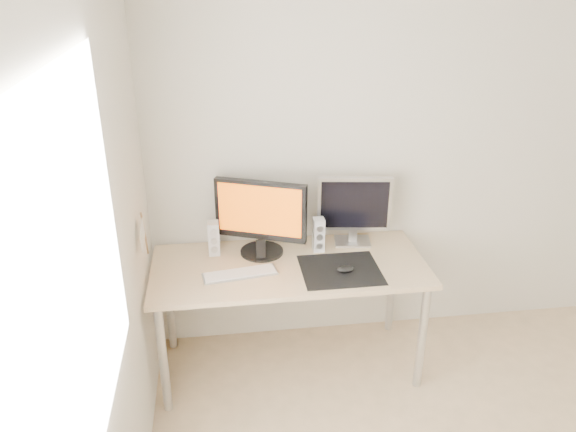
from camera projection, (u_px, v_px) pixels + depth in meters
wall_back at (429, 153)px, 3.51m from camera, size 3.50×0.00×3.50m
wall_left at (86, 353)px, 1.71m from camera, size 0.00×3.50×3.50m
window_pane at (77, 283)px, 1.61m from camera, size 0.00×1.30×1.30m
mousepad at (340, 270)px, 3.21m from camera, size 0.45×0.40×0.00m
mouse at (345, 269)px, 3.18m from camera, size 0.10×0.06×0.04m
desk at (289, 276)px, 3.31m from camera, size 1.60×0.70×0.73m
main_monitor at (261, 215)px, 3.29m from camera, size 0.53×0.34×0.47m
second_monitor at (354, 207)px, 3.43m from camera, size 0.45×0.19×0.43m
speaker_left at (214, 238)px, 3.35m from camera, size 0.07×0.08×0.21m
speaker_right at (318, 235)px, 3.39m from camera, size 0.07×0.08×0.21m
keyboard at (240, 274)px, 3.16m from camera, size 0.43×0.18×0.02m
phone_dock at (261, 254)px, 3.31m from camera, size 0.07×0.06×0.13m
pennant at (143, 234)px, 2.92m from camera, size 0.01×0.23×0.29m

